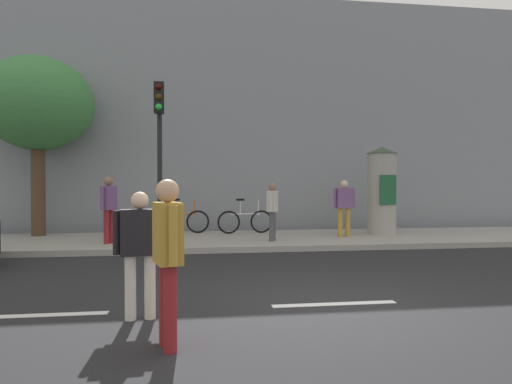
% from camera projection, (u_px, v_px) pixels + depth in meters
% --- Properties ---
extents(ground_plane, '(80.00, 80.00, 0.00)m').
position_uv_depth(ground_plane, '(335.00, 304.00, 6.55)').
color(ground_plane, '#232326').
extents(sidewalk_curb, '(36.00, 4.00, 0.15)m').
position_uv_depth(sidewalk_curb, '(260.00, 240.00, 13.48)').
color(sidewalk_curb, '#9E9B93').
rests_on(sidewalk_curb, ground_plane).
extents(lane_markings, '(25.80, 0.16, 0.01)m').
position_uv_depth(lane_markings, '(335.00, 304.00, 6.55)').
color(lane_markings, silver).
rests_on(lane_markings, ground_plane).
extents(building_backdrop, '(36.00, 5.00, 8.18)m').
position_uv_depth(building_backdrop, '(241.00, 124.00, 18.36)').
color(building_backdrop, gray).
rests_on(building_backdrop, ground_plane).
extents(traffic_light, '(0.24, 0.45, 4.02)m').
position_uv_depth(traffic_light, '(159.00, 136.00, 11.29)').
color(traffic_light, black).
rests_on(traffic_light, sidewalk_curb).
extents(poster_column, '(0.96, 0.96, 2.70)m').
position_uv_depth(poster_column, '(382.00, 190.00, 14.33)').
color(poster_column, '#9E9B93').
rests_on(poster_column, sidewalk_curb).
extents(street_tree, '(3.27, 3.27, 5.35)m').
position_uv_depth(street_tree, '(38.00, 105.00, 13.79)').
color(street_tree, '#4C3826').
rests_on(street_tree, sidewalk_curb).
extents(pedestrian_in_red_top, '(0.34, 0.62, 1.75)m').
position_uv_depth(pedestrian_in_red_top, '(168.00, 249.00, 4.76)').
color(pedestrian_in_red_top, maroon).
rests_on(pedestrian_in_red_top, ground_plane).
extents(pedestrian_with_bag, '(0.65, 0.42, 1.61)m').
position_uv_depth(pedestrian_with_bag, '(140.00, 243.00, 5.82)').
color(pedestrian_with_bag, silver).
rests_on(pedestrian_with_bag, ground_plane).
extents(pedestrian_in_light_jacket, '(0.40, 0.54, 1.74)m').
position_uv_depth(pedestrian_in_light_jacket, '(109.00, 204.00, 12.03)').
color(pedestrian_in_light_jacket, maroon).
rests_on(pedestrian_in_light_jacket, sidewalk_curb).
extents(pedestrian_tallest, '(0.37, 0.55, 1.58)m').
position_uv_depth(pedestrian_tallest, '(272.00, 207.00, 12.60)').
color(pedestrian_tallest, '#4C4C51').
rests_on(pedestrian_tallest, sidewalk_curb).
extents(pedestrian_in_dark_shirt, '(0.66, 0.27, 1.66)m').
position_uv_depth(pedestrian_in_dark_shirt, '(344.00, 203.00, 13.64)').
color(pedestrian_in_dark_shirt, '#B78C33').
rests_on(pedestrian_in_dark_shirt, sidewalk_curb).
extents(bicycle_leaning, '(1.77, 0.23, 1.09)m').
position_uv_depth(bicycle_leaning, '(245.00, 221.00, 14.51)').
color(bicycle_leaning, black).
rests_on(bicycle_leaning, sidewalk_curb).
extents(bicycle_upright, '(1.77, 0.11, 1.09)m').
position_uv_depth(bicycle_upright, '(181.00, 221.00, 14.51)').
color(bicycle_upright, black).
rests_on(bicycle_upright, sidewalk_curb).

